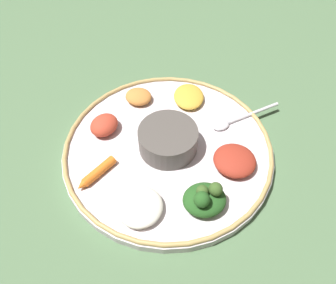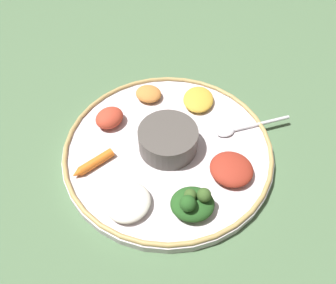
# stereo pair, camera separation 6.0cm
# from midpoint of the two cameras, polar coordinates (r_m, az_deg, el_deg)

# --- Properties ---
(ground_plane) EXTENTS (2.40, 2.40, 0.00)m
(ground_plane) POSITION_cam_midpoint_polar(r_m,az_deg,el_deg) (0.63, 2.74, -2.02)
(ground_plane) COLOR #4C6B47
(platter) EXTENTS (0.38, 0.38, 0.02)m
(platter) POSITION_cam_midpoint_polar(r_m,az_deg,el_deg) (0.62, 2.77, -1.54)
(platter) COLOR silver
(platter) RESTS_ON ground_plane
(platter_rim) EXTENTS (0.38, 0.38, 0.01)m
(platter_rim) POSITION_cam_midpoint_polar(r_m,az_deg,el_deg) (0.61, 2.81, -0.88)
(platter_rim) COLOR tan
(platter_rim) RESTS_ON platter
(center_bowl) EXTENTS (0.11, 0.11, 0.04)m
(center_bowl) POSITION_cam_midpoint_polar(r_m,az_deg,el_deg) (0.59, 2.89, 0.36)
(center_bowl) COLOR #4C4742
(center_bowl) RESTS_ON platter
(spoon) EXTENTS (0.13, 0.11, 0.01)m
(spoon) POSITION_cam_midpoint_polar(r_m,az_deg,el_deg) (0.66, 14.97, 2.14)
(spoon) COLOR silver
(spoon) RESTS_ON platter
(greens_pile) EXTENTS (0.09, 0.08, 0.05)m
(greens_pile) POSITION_cam_midpoint_polar(r_m,az_deg,el_deg) (0.53, 7.52, -10.50)
(greens_pile) COLOR #23511E
(greens_pile) RESTS_ON platter
(carrot_near_spoon) EXTENTS (0.05, 0.08, 0.02)m
(carrot_near_spoon) POSITION_cam_midpoint_polar(r_m,az_deg,el_deg) (0.59, -9.80, -3.81)
(carrot_near_spoon) COLOR orange
(carrot_near_spoon) RESTS_ON platter
(mound_berbere_red) EXTENTS (0.06, 0.07, 0.03)m
(mound_berbere_red) POSITION_cam_midpoint_polar(r_m,az_deg,el_deg) (0.64, -7.35, 3.97)
(mound_berbere_red) COLOR #B73D28
(mound_berbere_red) RESTS_ON platter
(mound_lentil_yellow) EXTENTS (0.08, 0.09, 0.02)m
(mound_lentil_yellow) POSITION_cam_midpoint_polar(r_m,az_deg,el_deg) (0.69, 7.71, 7.09)
(mound_lentil_yellow) COLOR gold
(mound_lentil_yellow) RESTS_ON platter
(mound_rice_white) EXTENTS (0.09, 0.09, 0.02)m
(mound_rice_white) POSITION_cam_midpoint_polar(r_m,az_deg,el_deg) (0.54, -3.64, -10.41)
(mound_rice_white) COLOR silver
(mound_rice_white) RESTS_ON platter
(mound_beet) EXTENTS (0.09, 0.08, 0.03)m
(mound_beet) POSITION_cam_midpoint_polar(r_m,az_deg,el_deg) (0.58, 13.69, -4.68)
(mound_beet) COLOR maroon
(mound_beet) RESTS_ON platter
(mound_squash) EXTENTS (0.06, 0.05, 0.02)m
(mound_squash) POSITION_cam_midpoint_polar(r_m,az_deg,el_deg) (0.69, -0.85, 8.09)
(mound_squash) COLOR #C67A38
(mound_squash) RESTS_ON platter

